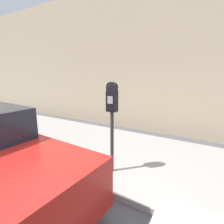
% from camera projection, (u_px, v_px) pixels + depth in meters
% --- Properties ---
extents(sidewalk, '(24.00, 2.80, 0.11)m').
position_uv_depth(sidewalk, '(136.00, 157.00, 3.96)').
color(sidewalk, '#9E9B96').
rests_on(sidewalk, ground_plane).
extents(building_facade, '(24.00, 0.30, 4.75)m').
position_uv_depth(building_facade, '(166.00, 58.00, 5.29)').
color(building_facade, tan).
rests_on(building_facade, ground_plane).
extents(parking_meter, '(0.19, 0.13, 1.65)m').
position_uv_depth(parking_meter, '(112.00, 110.00, 3.04)').
color(parking_meter, '#2D2D30').
rests_on(parking_meter, sidewalk).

